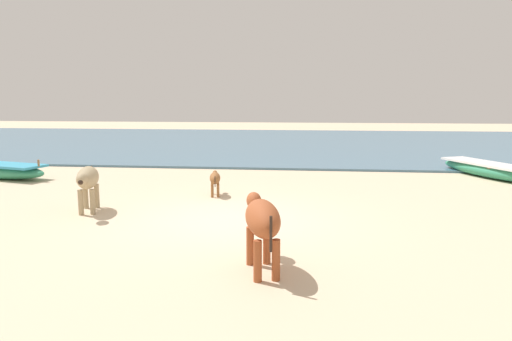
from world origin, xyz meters
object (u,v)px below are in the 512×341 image
object	(u,v)px
fishing_boat_0	(491,170)
fishing_boat_4	(1,170)
cow_second_adult_dun	(88,180)
calf_near_brown	(215,179)
cow_adult_rust	(262,220)

from	to	relation	value
fishing_boat_0	fishing_boat_4	world-z (taller)	fishing_boat_4
fishing_boat_4	cow_second_adult_dun	xyz separation A→B (m)	(4.72, -3.85, 0.46)
fishing_boat_4	cow_second_adult_dun	size ratio (longest dim) A/B	2.39
fishing_boat_4	calf_near_brown	xyz separation A→B (m)	(7.10, -1.84, 0.18)
fishing_boat_0	cow_second_adult_dun	size ratio (longest dim) A/B	2.71
fishing_boat_0	calf_near_brown	distance (m)	8.78
cow_adult_rust	cow_second_adult_dun	world-z (taller)	cow_adult_rust
fishing_boat_0	cow_adult_rust	distance (m)	10.78
cow_adult_rust	fishing_boat_0	bearing A→B (deg)	-51.47
cow_adult_rust	calf_near_brown	xyz separation A→B (m)	(-1.69, 5.09, -0.31)
fishing_boat_4	calf_near_brown	bearing A→B (deg)	0.84
fishing_boat_0	cow_adult_rust	world-z (taller)	cow_adult_rust
cow_adult_rust	calf_near_brown	world-z (taller)	cow_adult_rust
fishing_boat_0	cow_adult_rust	size ratio (longest dim) A/B	2.58
cow_adult_rust	calf_near_brown	size ratio (longest dim) A/B	1.70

